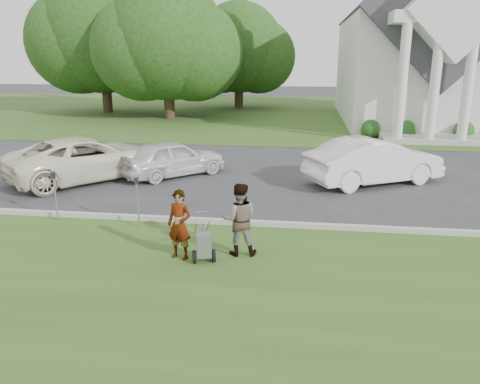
% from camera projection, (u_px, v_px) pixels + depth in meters
% --- Properties ---
extents(ground, '(120.00, 120.00, 0.00)m').
position_uv_depth(ground, '(233.00, 232.00, 12.30)').
color(ground, '#333335').
rests_on(ground, ground).
extents(grass_strip, '(80.00, 7.00, 0.01)m').
position_uv_depth(grass_strip, '(211.00, 286.00, 9.45)').
color(grass_strip, '#32561D').
rests_on(grass_strip, ground).
extents(church_lawn, '(80.00, 30.00, 0.01)m').
position_uv_depth(church_lawn, '(283.00, 112.00, 37.97)').
color(church_lawn, '#32561D').
rests_on(church_lawn, ground).
extents(curb, '(80.00, 0.18, 0.15)m').
position_uv_depth(curb, '(236.00, 222.00, 12.80)').
color(curb, '#9E9E93').
rests_on(curb, ground).
extents(church, '(9.19, 19.00, 24.10)m').
position_uv_depth(church, '(416.00, 32.00, 31.44)').
color(church, white).
rests_on(church, ground).
extents(tree_left, '(10.63, 8.40, 9.71)m').
position_uv_depth(tree_left, '(167.00, 46.00, 32.80)').
color(tree_left, '#332316').
rests_on(tree_left, ground).
extents(tree_far, '(11.64, 9.20, 10.73)m').
position_uv_depth(tree_far, '(102.00, 39.00, 36.26)').
color(tree_far, '#332316').
rests_on(tree_far, ground).
extents(tree_back, '(9.61, 7.60, 8.89)m').
position_uv_depth(tree_back, '(239.00, 52.00, 39.99)').
color(tree_back, '#332316').
rests_on(tree_back, ground).
extents(striping_cart, '(0.69, 1.08, 0.93)m').
position_uv_depth(striping_cart, '(204.00, 246.00, 10.42)').
color(striping_cart, black).
rests_on(striping_cart, ground).
extents(person_left, '(0.66, 0.52, 1.60)m').
position_uv_depth(person_left, '(179.00, 225.00, 10.51)').
color(person_left, '#999999').
rests_on(person_left, ground).
extents(person_right, '(0.92, 0.76, 1.71)m').
position_uv_depth(person_right, '(239.00, 220.00, 10.71)').
color(person_right, '#999999').
rests_on(person_right, ground).
extents(parking_meter_near, '(0.10, 0.09, 1.43)m').
position_uv_depth(parking_meter_near, '(137.00, 196.00, 12.37)').
color(parking_meter_near, gray).
rests_on(parking_meter_near, ground).
extents(parking_meter_far, '(0.10, 0.09, 1.44)m').
position_uv_depth(parking_meter_far, '(55.00, 190.00, 12.91)').
color(parking_meter_far, gray).
rests_on(parking_meter_far, ground).
extents(car_a, '(5.78, 6.04, 1.59)m').
position_uv_depth(car_a, '(87.00, 158.00, 17.32)').
color(car_a, '#EFE9CB').
rests_on(car_a, ground).
extents(car_b, '(4.08, 3.99, 1.39)m').
position_uv_depth(car_b, '(173.00, 158.00, 17.87)').
color(car_b, silver).
rests_on(car_b, ground).
extents(car_d, '(5.23, 3.94, 1.65)m').
position_uv_depth(car_d, '(374.00, 161.00, 16.77)').
color(car_d, white).
rests_on(car_d, ground).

